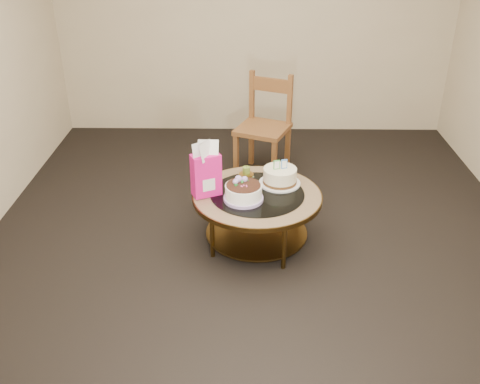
{
  "coord_description": "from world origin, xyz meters",
  "views": [
    {
      "loc": [
        -0.08,
        -3.66,
        2.46
      ],
      "look_at": [
        -0.13,
        0.02,
        0.46
      ],
      "focal_mm": 40.0,
      "sensor_mm": 36.0,
      "label": 1
    }
  ],
  "objects_px": {
    "gift_bag": "(206,169)",
    "dining_chair": "(264,126)",
    "coffee_table": "(257,202)",
    "decorated_cake": "(243,193)",
    "cream_cake": "(280,176)"
  },
  "relations": [
    {
      "from": "cream_cake",
      "to": "dining_chair",
      "type": "distance_m",
      "value": 1.12
    },
    {
      "from": "gift_bag",
      "to": "dining_chair",
      "type": "xyz_separation_m",
      "value": [
        0.48,
        1.3,
        -0.16
      ]
    },
    {
      "from": "decorated_cake",
      "to": "cream_cake",
      "type": "bearing_deg",
      "value": 42.52
    },
    {
      "from": "decorated_cake",
      "to": "dining_chair",
      "type": "distance_m",
      "value": 1.4
    },
    {
      "from": "coffee_table",
      "to": "dining_chair",
      "type": "distance_m",
      "value": 1.29
    },
    {
      "from": "coffee_table",
      "to": "dining_chair",
      "type": "height_order",
      "value": "dining_chair"
    },
    {
      "from": "decorated_cake",
      "to": "cream_cake",
      "type": "relative_size",
      "value": 0.91
    },
    {
      "from": "dining_chair",
      "to": "gift_bag",
      "type": "bearing_deg",
      "value": -87.75
    },
    {
      "from": "dining_chair",
      "to": "coffee_table",
      "type": "bearing_deg",
      "value": -71.36
    },
    {
      "from": "decorated_cake",
      "to": "dining_chair",
      "type": "relative_size",
      "value": 0.3
    },
    {
      "from": "cream_cake",
      "to": "coffee_table",
      "type": "bearing_deg",
      "value": -152.4
    },
    {
      "from": "dining_chair",
      "to": "cream_cake",
      "type": "bearing_deg",
      "value": -62.55
    },
    {
      "from": "coffee_table",
      "to": "decorated_cake",
      "type": "height_order",
      "value": "decorated_cake"
    },
    {
      "from": "coffee_table",
      "to": "decorated_cake",
      "type": "bearing_deg",
      "value": -136.16
    },
    {
      "from": "gift_bag",
      "to": "dining_chair",
      "type": "bearing_deg",
      "value": 45.63
    }
  ]
}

